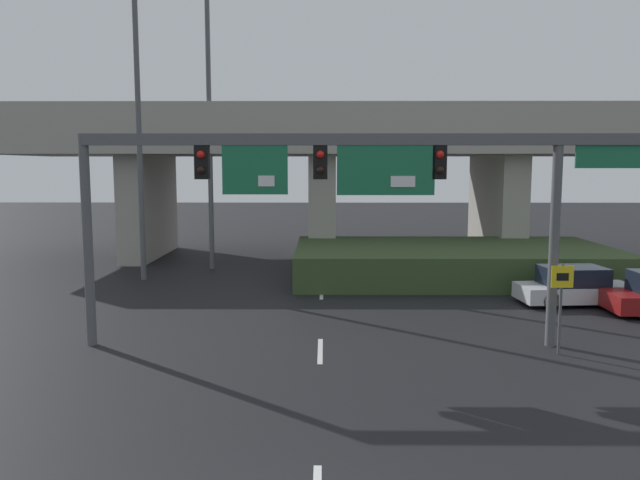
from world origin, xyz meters
TOP-DOWN VIEW (x-y plane):
  - lane_markings at (0.00, 12.98)m, footprint 0.14×26.31m
  - signal_gantry at (1.08, 9.53)m, footprint 16.70×0.44m
  - speed_limit_sign at (6.59, 8.69)m, footprint 0.60×0.11m
  - highway_light_pole_near at (-5.55, 23.02)m, footprint 0.70×0.36m
  - highway_light_pole_far at (-8.16, 20.00)m, footprint 0.70×0.36m
  - overpass_bridge at (0.00, 27.45)m, footprint 35.06×9.48m
  - grass_embankment at (6.06, 20.65)m, footprint 14.45×8.00m
  - parked_sedan_near_right at (9.56, 15.03)m, footprint 4.44×2.12m

SIDE VIEW (x-z plane):
  - lane_markings at x=0.00m, z-range 0.00..0.01m
  - parked_sedan_near_right at x=9.56m, z-range -0.05..1.37m
  - grass_embankment at x=6.06m, z-range 0.00..1.47m
  - speed_limit_sign at x=6.59m, z-range 0.38..2.92m
  - signal_gantry at x=1.08m, z-range 1.93..8.01m
  - overpass_bridge at x=0.00m, z-range 1.54..9.86m
  - highway_light_pole_near at x=-5.55m, z-range 0.38..15.95m
  - highway_light_pole_far at x=-8.16m, z-range 0.38..18.26m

